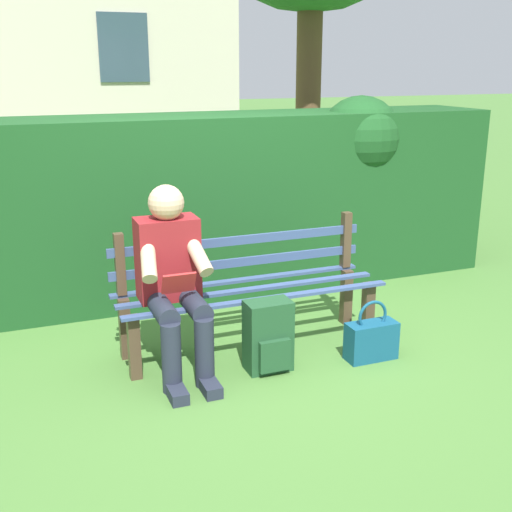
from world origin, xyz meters
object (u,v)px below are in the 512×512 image
Objects in this scene: backpack at (268,337)px; handbag at (371,339)px; person_seated at (173,276)px; park_bench at (247,288)px.

backpack is 1.12× the size of handbag.
handbag is (-1.22, 0.35, -0.47)m from person_seated.
person_seated is (0.55, 0.16, 0.20)m from park_bench.
backpack is at bearing -8.95° from handbag.
park_bench is 4.43× the size of handbag.
park_bench is at bearing -91.66° from backpack.
person_seated is 2.55× the size of backpack.
park_bench is at bearing -163.29° from person_seated.
person_seated is 0.70m from backpack.
park_bench is 0.89m from handbag.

